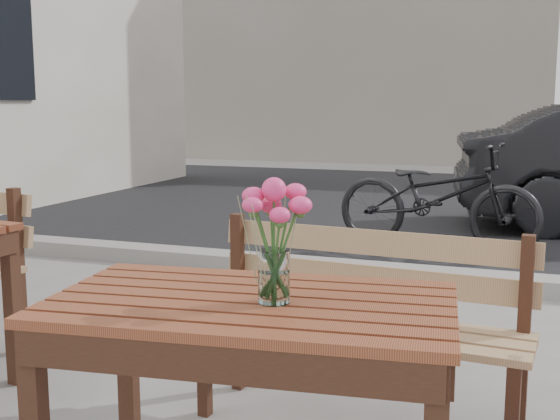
% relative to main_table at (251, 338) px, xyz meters
% --- Properties ---
extents(street, '(30.00, 8.12, 0.12)m').
position_rel_main_table_xyz_m(street, '(0.10, 5.11, -0.57)').
color(street, black).
rests_on(street, ground).
extents(main_table, '(1.23, 0.81, 0.72)m').
position_rel_main_table_xyz_m(main_table, '(0.00, 0.00, 0.00)').
color(main_table, '#5B2818').
rests_on(main_table, ground).
extents(main_bench, '(1.34, 0.49, 0.82)m').
position_rel_main_table_xyz_m(main_bench, '(0.14, 0.83, -0.10)').
color(main_bench, '#A17A53').
rests_on(main_bench, ground).
extents(main_vase, '(0.19, 0.19, 0.35)m').
position_rel_main_table_xyz_m(main_vase, '(0.08, -0.01, 0.34)').
color(main_vase, white).
rests_on(main_vase, main_table).
extents(bicycle, '(1.87, 0.90, 0.94)m').
position_rel_main_table_xyz_m(bicycle, '(-0.01, 4.32, -0.13)').
color(bicycle, black).
rests_on(bicycle, ground).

